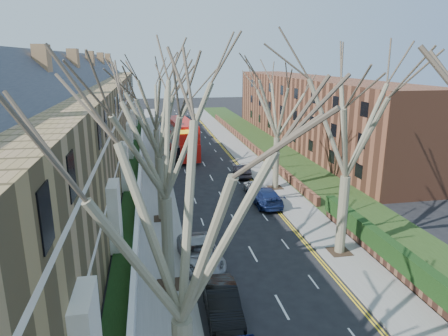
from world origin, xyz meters
TOP-DOWN VIEW (x-y plane):
  - pavement_left at (-6.00, 39.00)m, footprint 3.00×102.00m
  - pavement_right at (6.00, 39.00)m, footprint 3.00×102.00m
  - terrace_left at (-13.65, 31.00)m, footprint 9.70×78.00m
  - flats_right at (17.46, 43.00)m, footprint 13.97×54.00m
  - wall_hedge_right at (7.70, 2.00)m, footprint 0.70×24.00m
  - front_wall_left at (-7.65, 31.00)m, footprint 0.30×78.00m
  - grass_verge_right at (10.50, 39.00)m, footprint 6.00×102.00m
  - tree_left_near at (-5.70, -4.00)m, footprint 9.80×9.80m
  - tree_left_mid at (-5.70, 6.00)m, footprint 10.50×10.50m
  - tree_left_far at (-5.70, 16.00)m, footprint 10.15×10.15m
  - tree_left_dist at (-5.70, 28.00)m, footprint 10.50×10.50m
  - tree_right_mid at (5.70, 8.00)m, footprint 10.50×10.50m
  - tree_right_far at (5.70, 22.00)m, footprint 10.15×10.15m
  - double_decker_bus at (-2.19, 37.71)m, footprint 3.57×11.34m
  - car_left_mid at (-3.23, 2.80)m, footprint 1.73×4.68m
  - car_left_far at (-3.59, 8.38)m, footprint 2.79×5.47m
  - car_right_near at (3.37, 17.98)m, footprint 2.51×5.48m
  - car_right_mid at (3.28, 20.78)m, footprint 1.70×4.13m
  - car_right_far at (3.38, 26.80)m, footprint 1.67×4.26m

SIDE VIEW (x-z plane):
  - pavement_left at x=-6.00m, z-range 0.00..0.12m
  - pavement_right at x=6.00m, z-range 0.00..0.12m
  - grass_verge_right at x=10.50m, z-range 0.12..0.18m
  - front_wall_left at x=-7.65m, z-range 0.12..1.12m
  - car_right_far at x=3.38m, z-range 0.00..1.38m
  - car_right_mid at x=3.28m, z-range 0.00..1.40m
  - car_left_far at x=-3.59m, z-range 0.00..1.48m
  - car_left_mid at x=-3.23m, z-range 0.00..1.53m
  - car_right_near at x=3.37m, z-range 0.00..1.55m
  - wall_hedge_right at x=7.70m, z-range 0.22..2.02m
  - double_decker_bus at x=-2.19m, z-range -0.04..4.62m
  - flats_right at x=17.46m, z-range -0.02..9.98m
  - terrace_left at x=-13.65m, z-range -1.27..12.33m
  - tree_left_near at x=-5.70m, z-range 2.06..15.79m
  - tree_left_far at x=-5.70m, z-range 2.13..16.35m
  - tree_right_far at x=5.70m, z-range 2.13..16.35m
  - tree_left_mid at x=-5.70m, z-range 2.20..16.91m
  - tree_right_mid at x=5.70m, z-range 2.20..16.91m
  - tree_left_dist at x=-5.70m, z-range 2.20..16.91m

